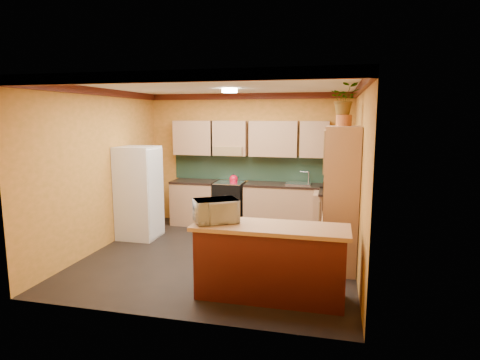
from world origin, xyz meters
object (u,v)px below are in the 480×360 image
stove (230,204)px  microwave (216,211)px  base_cabinets_back (259,206)px  fridge (139,193)px  breakfast_bar (270,264)px  pantry (341,198)px

stove → microwave: size_ratio=1.73×
base_cabinets_back → fridge: size_ratio=2.15×
fridge → microwave: bearing=-43.3°
breakfast_bar → stove: bearing=113.3°
stove → pantry: 2.91m
breakfast_bar → microwave: size_ratio=3.43×
fridge → breakfast_bar: 3.41m
microwave → breakfast_bar: bearing=-31.9°
fridge → pantry: (3.60, -0.68, 0.20)m
fridge → microwave: fridge is taller
breakfast_bar → microwave: microwave is taller
breakfast_bar → fridge: bearing=144.7°
fridge → microwave: size_ratio=3.24×
base_cabinets_back → microwave: size_ratio=6.95×
base_cabinets_back → pantry: 2.49m
stove → microwave: (0.65, -3.12, 0.62)m
stove → fridge: fridge is taller
microwave → stove: bearing=70.0°
stove → fridge: bearing=-140.8°
base_cabinets_back → fridge: bearing=-150.5°
pantry → breakfast_bar: 1.64m
stove → pantry: size_ratio=0.43×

